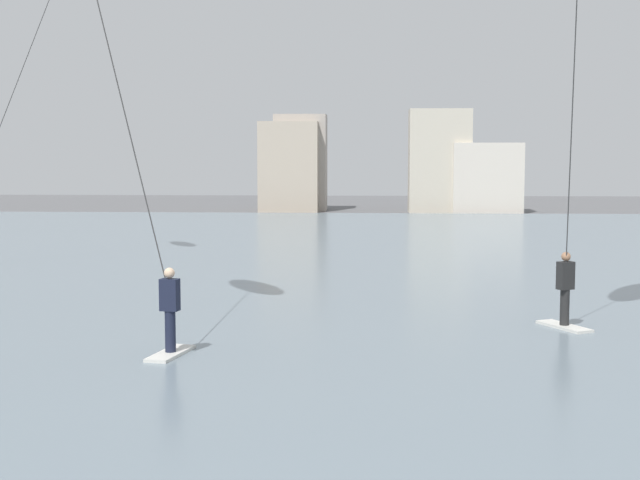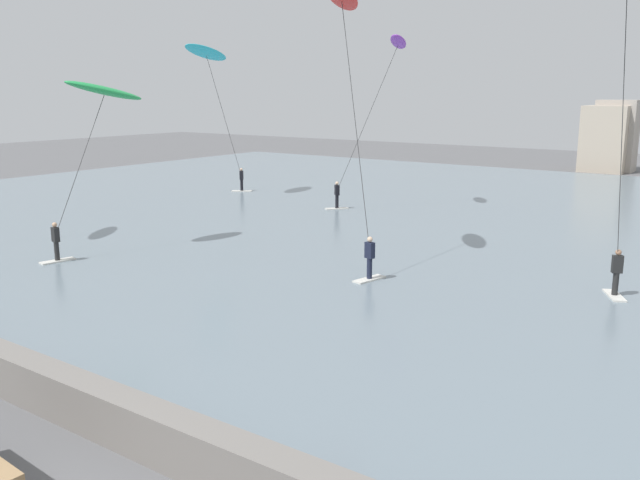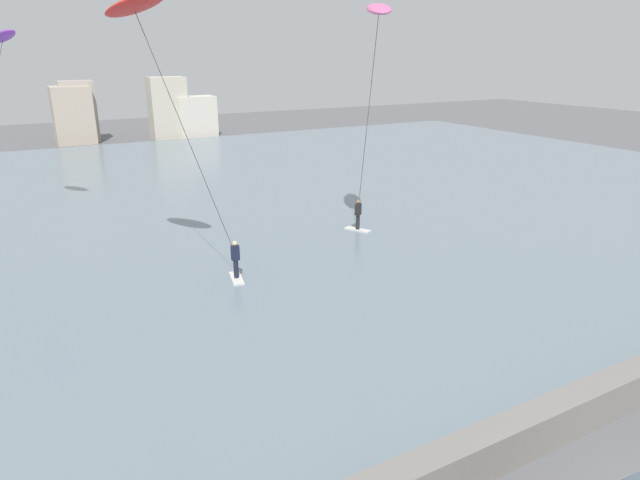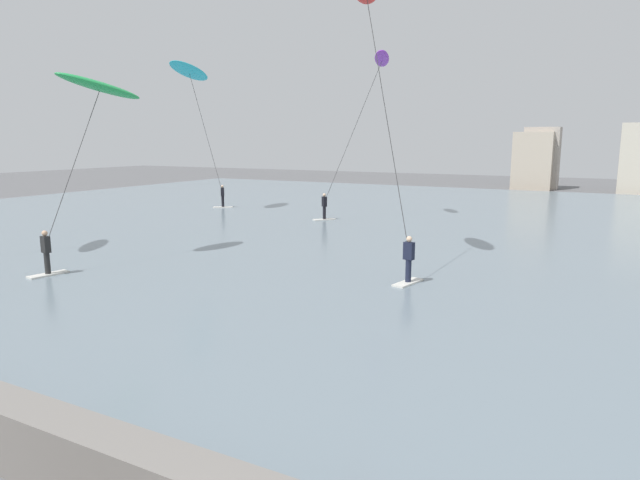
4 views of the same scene
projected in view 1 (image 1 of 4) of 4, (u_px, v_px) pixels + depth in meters
water_bay at (332, 266)px, 30.72m from camera, size 84.00×52.00×0.10m
far_shore_buildings at (371, 167)px, 58.88m from camera, size 16.61×4.41×6.54m
kitesurfer_purple at (44, 12)px, 30.60m from camera, size 4.29×4.08×10.11m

